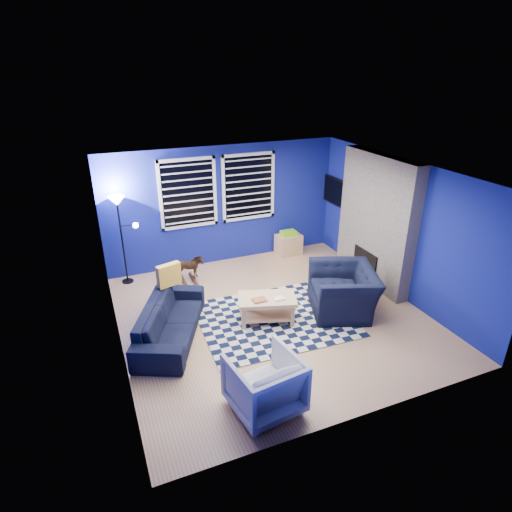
{
  "coord_description": "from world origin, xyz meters",
  "views": [
    {
      "loc": [
        -2.66,
        -5.7,
        4.01
      ],
      "look_at": [
        -0.18,
        0.3,
        1.04
      ],
      "focal_mm": 30.0,
      "sensor_mm": 36.0,
      "label": 1
    }
  ],
  "objects_px": {
    "tv": "(337,192)",
    "rocking_horse": "(188,268)",
    "armchair_big": "(343,291)",
    "armchair_bent": "(264,384)",
    "coffee_table": "(267,304)",
    "sofa": "(170,321)",
    "cabinet": "(288,244)",
    "floor_lamp": "(120,213)"
  },
  "relations": [
    {
      "from": "tv",
      "to": "rocking_horse",
      "type": "height_order",
      "value": "tv"
    },
    {
      "from": "armchair_big",
      "to": "armchair_bent",
      "type": "bearing_deg",
      "value": -33.83
    },
    {
      "from": "rocking_horse",
      "to": "coffee_table",
      "type": "relative_size",
      "value": 0.55
    },
    {
      "from": "coffee_table",
      "to": "armchair_bent",
      "type": "bearing_deg",
      "value": -114.7
    },
    {
      "from": "sofa",
      "to": "cabinet",
      "type": "height_order",
      "value": "sofa"
    },
    {
      "from": "tv",
      "to": "cabinet",
      "type": "distance_m",
      "value": 1.56
    },
    {
      "from": "sofa",
      "to": "armchair_big",
      "type": "height_order",
      "value": "armchair_big"
    },
    {
      "from": "sofa",
      "to": "rocking_horse",
      "type": "height_order",
      "value": "sofa"
    },
    {
      "from": "armchair_bent",
      "to": "coffee_table",
      "type": "bearing_deg",
      "value": -122.55
    },
    {
      "from": "rocking_horse",
      "to": "floor_lamp",
      "type": "height_order",
      "value": "floor_lamp"
    },
    {
      "from": "coffee_table",
      "to": "cabinet",
      "type": "bearing_deg",
      "value": 56.18
    },
    {
      "from": "tv",
      "to": "armchair_big",
      "type": "relative_size",
      "value": 0.83
    },
    {
      "from": "tv",
      "to": "armchair_big",
      "type": "height_order",
      "value": "tv"
    },
    {
      "from": "rocking_horse",
      "to": "cabinet",
      "type": "xyz_separation_m",
      "value": [
        2.44,
        0.5,
        -0.08
      ]
    },
    {
      "from": "cabinet",
      "to": "armchair_bent",
      "type": "bearing_deg",
      "value": -123.35
    },
    {
      "from": "tv",
      "to": "sofa",
      "type": "bearing_deg",
      "value": -155.3
    },
    {
      "from": "sofa",
      "to": "armchair_big",
      "type": "distance_m",
      "value": 2.97
    },
    {
      "from": "sofa",
      "to": "armchair_bent",
      "type": "relative_size",
      "value": 2.34
    },
    {
      "from": "rocking_horse",
      "to": "floor_lamp",
      "type": "xyz_separation_m",
      "value": [
        -1.1,
        0.49,
        1.12
      ]
    },
    {
      "from": "sofa",
      "to": "coffee_table",
      "type": "bearing_deg",
      "value": -71.54
    },
    {
      "from": "sofa",
      "to": "floor_lamp",
      "type": "distance_m",
      "value": 2.48
    },
    {
      "from": "cabinet",
      "to": "floor_lamp",
      "type": "height_order",
      "value": "floor_lamp"
    },
    {
      "from": "armchair_big",
      "to": "armchair_bent",
      "type": "relative_size",
      "value": 1.43
    },
    {
      "from": "tv",
      "to": "floor_lamp",
      "type": "xyz_separation_m",
      "value": [
        -4.57,
        0.25,
        0.04
      ]
    },
    {
      "from": "tv",
      "to": "armchair_bent",
      "type": "relative_size",
      "value": 1.19
    },
    {
      "from": "cabinet",
      "to": "tv",
      "type": "bearing_deg",
      "value": -17.06
    },
    {
      "from": "sofa",
      "to": "coffee_table",
      "type": "distance_m",
      "value": 1.59
    },
    {
      "from": "armchair_bent",
      "to": "coffee_table",
      "type": "relative_size",
      "value": 0.79
    },
    {
      "from": "cabinet",
      "to": "floor_lamp",
      "type": "relative_size",
      "value": 0.33
    },
    {
      "from": "armchair_big",
      "to": "rocking_horse",
      "type": "bearing_deg",
      "value": -112.7
    },
    {
      "from": "tv",
      "to": "coffee_table",
      "type": "relative_size",
      "value": 0.94
    },
    {
      "from": "armchair_big",
      "to": "coffee_table",
      "type": "distance_m",
      "value": 1.38
    },
    {
      "from": "armchair_big",
      "to": "armchair_bent",
      "type": "xyz_separation_m",
      "value": [
        -2.19,
        -1.62,
        -0.01
      ]
    },
    {
      "from": "tv",
      "to": "sofa",
      "type": "xyz_separation_m",
      "value": [
        -4.17,
        -1.92,
        -1.11
      ]
    },
    {
      "from": "sofa",
      "to": "cabinet",
      "type": "relative_size",
      "value": 3.44
    },
    {
      "from": "sofa",
      "to": "rocking_horse",
      "type": "bearing_deg",
      "value": 1.95
    },
    {
      "from": "rocking_horse",
      "to": "tv",
      "type": "bearing_deg",
      "value": -79.95
    },
    {
      "from": "armchair_big",
      "to": "rocking_horse",
      "type": "distance_m",
      "value": 3.03
    },
    {
      "from": "floor_lamp",
      "to": "sofa",
      "type": "bearing_deg",
      "value": -79.79
    },
    {
      "from": "sofa",
      "to": "cabinet",
      "type": "xyz_separation_m",
      "value": [
        3.15,
        2.17,
        -0.04
      ]
    },
    {
      "from": "armchair_big",
      "to": "cabinet",
      "type": "relative_size",
      "value": 2.1
    },
    {
      "from": "armchair_big",
      "to": "cabinet",
      "type": "height_order",
      "value": "armchair_big"
    }
  ]
}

